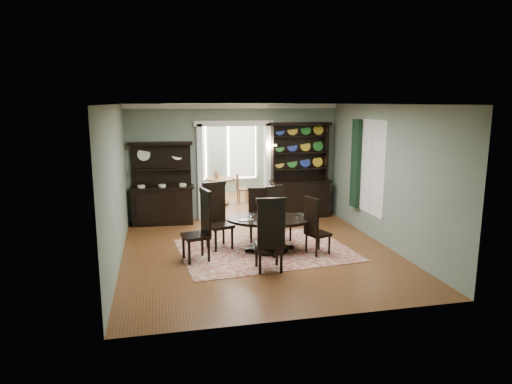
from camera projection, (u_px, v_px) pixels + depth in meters
The scene contains 19 objects.
room at pixel (259, 177), 9.13m from camera, with size 5.51×6.01×3.01m.
parlor at pixel (221, 151), 14.40m from camera, with size 3.51×3.50×3.01m.
doorway_trim at pixel (234, 157), 11.95m from camera, with size 2.08×0.25×2.57m.
right_window at pixel (364, 166), 10.53m from camera, with size 0.15×1.47×2.12m.
wall_sconce at pixel (271, 147), 11.95m from camera, with size 0.27×0.21×0.21m.
rug at pixel (265, 250), 9.52m from camera, with size 3.45×2.56×0.01m, color maroon.
dining_table at pixel (270, 228), 9.40m from camera, with size 1.99×1.99×0.70m.
centerpiece at pixel (273, 214), 9.43m from camera, with size 1.42×0.91×0.23m.
chair_far_left at pixel (217, 213), 9.61m from camera, with size 0.65×0.63×1.40m.
chair_far_mid at pixel (258, 213), 10.15m from camera, with size 0.50×0.48×1.18m.
chair_far_right at pixel (277, 212), 10.11m from camera, with size 0.59×0.58×1.23m.
chair_end_left at pixel (201, 223), 8.82m from camera, with size 0.59×0.61×1.40m.
chair_end_right at pixel (314, 225), 9.13m from camera, with size 0.54×0.55×1.19m.
chair_near at pixel (270, 233), 8.15m from camera, with size 0.54×0.52×1.40m.
sideboard at pixel (163, 196), 11.50m from camera, with size 1.60×0.64×2.07m.
welsh_dresser at pixel (300, 183), 12.19m from camera, with size 1.63×0.64×2.52m.
parlor_table at pixel (221, 187), 13.66m from camera, with size 0.87×0.87×0.81m.
parlor_chair_left at pixel (212, 187), 13.69m from camera, with size 0.44×0.43×1.00m.
parlor_chair_right at pixel (241, 187), 13.91m from camera, with size 0.38×0.38×0.90m.
Camera 1 is at (-1.98, -8.75, 3.04)m, focal length 32.00 mm.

